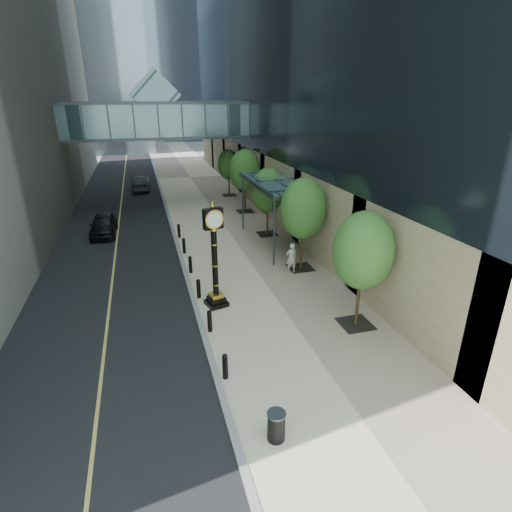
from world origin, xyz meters
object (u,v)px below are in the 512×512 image
at_px(trash_bin, 276,427).
at_px(car_near, 103,225).
at_px(pedestrian, 291,258).
at_px(street_clock, 215,263).
at_px(car_far, 141,183).

distance_m(trash_bin, car_near, 22.24).
relative_size(pedestrian, car_near, 0.41).
distance_m(street_clock, car_near, 14.25).
relative_size(car_near, car_far, 0.93).
bearing_deg(street_clock, pedestrian, 14.04).
xyz_separation_m(trash_bin, car_near, (-6.07, 21.40, 0.25)).
bearing_deg(car_far, pedestrian, 112.09).
distance_m(car_near, car_far, 14.96).
height_order(trash_bin, car_far, car_far).
height_order(street_clock, car_near, street_clock).
bearing_deg(trash_bin, car_near, 105.83).
height_order(street_clock, car_far, street_clock).
bearing_deg(pedestrian, street_clock, 24.67).
relative_size(street_clock, pedestrian, 2.82).
distance_m(street_clock, trash_bin, 8.69).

